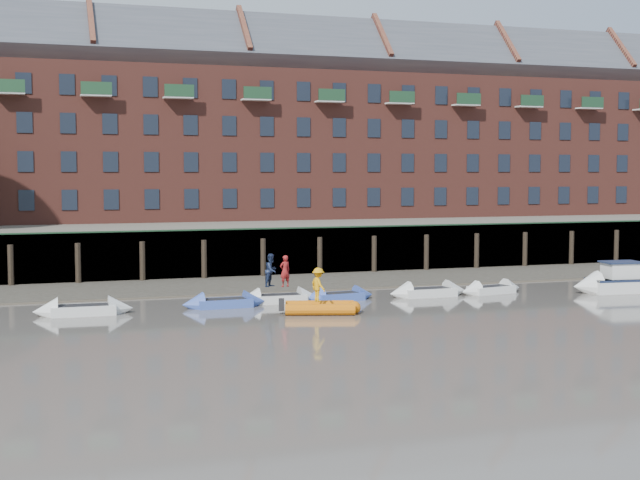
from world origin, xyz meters
name	(u,v)px	position (x,y,z in m)	size (l,w,h in m)	color
ground	(429,330)	(0.00, 0.00, 0.00)	(220.00, 220.00, 0.00)	#625B54
foreshore	(308,283)	(0.00, 18.00, 0.00)	(110.00, 8.00, 0.50)	#3D382F
mud_band	(325,289)	(0.00, 14.60, 0.00)	(110.00, 1.60, 0.10)	#4C4336
river_wall	(289,252)	(0.00, 22.38, 1.59)	(110.00, 1.23, 3.30)	#2D2A26
bank_terrace	(243,238)	(0.00, 36.00, 1.60)	(110.00, 28.00, 3.20)	#5E594D
apartment_terrace	(240,102)	(0.00, 36.99, 12.82)	(80.60, 15.56, 20.98)	brown
rowboat_0	(83,310)	(-14.42, 9.28, 0.25)	(4.87, 1.56, 1.40)	silver
rowboat_2	(224,303)	(-7.28, 9.53, 0.23)	(4.45, 1.38, 1.28)	#3A55AF
rowboat_3	(279,299)	(-4.11, 10.18, 0.23)	(4.51, 1.47, 1.29)	silver
rowboat_4	(339,296)	(-0.72, 10.05, 0.21)	(4.22, 1.63, 1.20)	#3A55AF
rowboat_5	(428,292)	(4.61, 9.93, 0.24)	(4.76, 1.46, 1.37)	silver
rowboat_6	(491,290)	(8.64, 9.93, 0.22)	(4.38, 1.97, 1.23)	silver
rib_tender	(323,308)	(-3.01, 5.99, 0.28)	(3.89, 2.69, 0.65)	#D4660A
motor_launch	(612,282)	(15.54, 8.04, 0.59)	(5.79, 2.38, 2.33)	silver
person_rower_a	(285,271)	(-3.81, 10.10, 1.72)	(0.62, 0.41, 1.70)	maroon
person_rower_b	(271,270)	(-4.52, 10.29, 1.77)	(0.87, 0.68, 1.80)	#19233F
person_rib_crew	(318,285)	(-3.27, 5.94, 1.46)	(1.10, 0.63, 1.70)	orange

